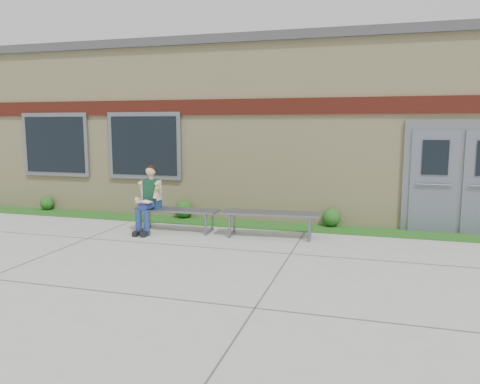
% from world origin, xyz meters
% --- Properties ---
extents(ground, '(80.00, 80.00, 0.00)m').
position_xyz_m(ground, '(0.00, 0.00, 0.00)').
color(ground, '#9E9E99').
rests_on(ground, ground).
extents(grass_strip, '(16.00, 0.80, 0.02)m').
position_xyz_m(grass_strip, '(0.00, 2.60, 0.01)').
color(grass_strip, '#124513').
rests_on(grass_strip, ground).
extents(school_building, '(16.20, 6.22, 4.20)m').
position_xyz_m(school_building, '(-0.00, 5.99, 2.10)').
color(school_building, beige).
rests_on(school_building, ground).
extents(bench_left, '(1.80, 0.52, 0.47)m').
position_xyz_m(bench_left, '(-1.60, 1.60, 0.36)').
color(bench_left, slate).
rests_on(bench_left, ground).
extents(bench_right, '(1.97, 0.69, 0.50)m').
position_xyz_m(bench_right, '(0.40, 1.60, 0.39)').
color(bench_right, slate).
rests_on(bench_right, ground).
extents(girl, '(0.50, 0.82, 1.38)m').
position_xyz_m(girl, '(-2.12, 1.39, 0.72)').
color(girl, navy).
rests_on(girl, ground).
extents(shrub_west, '(0.35, 0.35, 0.35)m').
position_xyz_m(shrub_west, '(-5.78, 2.85, 0.19)').
color(shrub_west, '#124513').
rests_on(shrub_west, grass_strip).
extents(shrub_mid, '(0.41, 0.41, 0.41)m').
position_xyz_m(shrub_mid, '(-1.96, 2.85, 0.23)').
color(shrub_mid, '#124513').
rests_on(shrub_mid, grass_strip).
extents(shrub_east, '(0.39, 0.39, 0.39)m').
position_xyz_m(shrub_east, '(1.48, 2.85, 0.22)').
color(shrub_east, '#124513').
rests_on(shrub_east, grass_strip).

